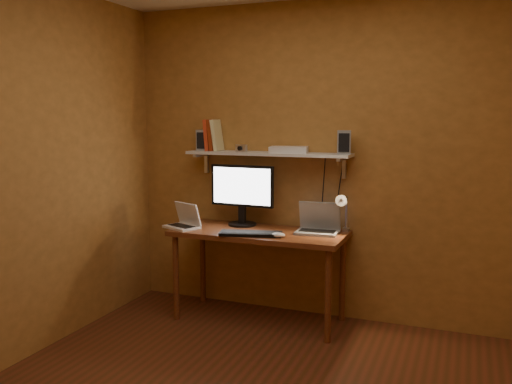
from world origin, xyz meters
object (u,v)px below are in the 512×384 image
at_px(laptop, 318,225).
at_px(router, 289,150).
at_px(monitor, 242,192).
at_px(mouse, 278,235).
at_px(netbook, 184,221).
at_px(keyboard, 251,234).
at_px(desk, 259,241).
at_px(speaker_right, 344,142).
at_px(wall_shelf, 268,154).
at_px(shelf_camera, 241,148).
at_px(speaker_left, 204,140).
at_px(desk_lamp, 344,208).

relative_size(laptop, router, 1.12).
relative_size(monitor, mouse, 5.20).
relative_size(netbook, keyboard, 0.69).
distance_m(monitor, netbook, 0.54).
height_order(desk, speaker_right, speaker_right).
xyz_separation_m(wall_shelf, shelf_camera, (-0.21, -0.06, 0.05)).
relative_size(mouse, router, 0.36).
bearing_deg(speaker_left, speaker_right, -0.66).
xyz_separation_m(keyboard, mouse, (0.23, 0.00, 0.01)).
xyz_separation_m(desk, shelf_camera, (-0.21, 0.13, 0.74)).
distance_m(mouse, speaker_right, 0.89).
xyz_separation_m(mouse, speaker_right, (0.41, 0.36, 0.70)).
height_order(desk, desk_lamp, desk_lamp).
bearing_deg(desk_lamp, netbook, -169.47).
bearing_deg(netbook, desk_lamp, 33.11).
relative_size(desk_lamp, shelf_camera, 3.39).
xyz_separation_m(netbook, router, (0.80, 0.31, 0.59)).
distance_m(laptop, speaker_right, 0.68).
bearing_deg(laptop, monitor, 172.50).
distance_m(wall_shelf, router, 0.19).
relative_size(speaker_right, shelf_camera, 1.67).
distance_m(monitor, shelf_camera, 0.37).
xyz_separation_m(laptop, desk_lamp, (0.20, 0.02, 0.14)).
bearing_deg(wall_shelf, router, 1.43).
height_order(speaker_right, router, speaker_right).
xyz_separation_m(keyboard, shelf_camera, (-0.21, 0.31, 0.64)).
bearing_deg(keyboard, laptop, 17.64).
bearing_deg(speaker_left, monitor, -4.08).
relative_size(wall_shelf, router, 4.60).
bearing_deg(desk, router, 47.44).
distance_m(mouse, shelf_camera, 0.83).
bearing_deg(speaker_right, mouse, -150.67).
distance_m(netbook, speaker_left, 0.72).
height_order(desk, speaker_left, speaker_left).
bearing_deg(keyboard, monitor, 108.16).
bearing_deg(monitor, speaker_right, 3.68).
xyz_separation_m(laptop, netbook, (-1.09, -0.22, -0.01)).
height_order(wall_shelf, shelf_camera, shelf_camera).
distance_m(wall_shelf, speaker_left, 0.60).
distance_m(laptop, router, 0.66).
bearing_deg(shelf_camera, wall_shelf, 17.11).
height_order(laptop, shelf_camera, shelf_camera).
height_order(desk_lamp, shelf_camera, shelf_camera).
xyz_separation_m(wall_shelf, laptop, (0.46, -0.08, -0.54)).
relative_size(laptop, keyboard, 0.71).
bearing_deg(speaker_left, laptop, -4.64).
xyz_separation_m(desk_lamp, speaker_right, (-0.02, 0.06, 0.51)).
bearing_deg(desk, speaker_left, 162.47).
height_order(desk, monitor, monitor).
relative_size(monitor, desk_lamp, 1.51).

